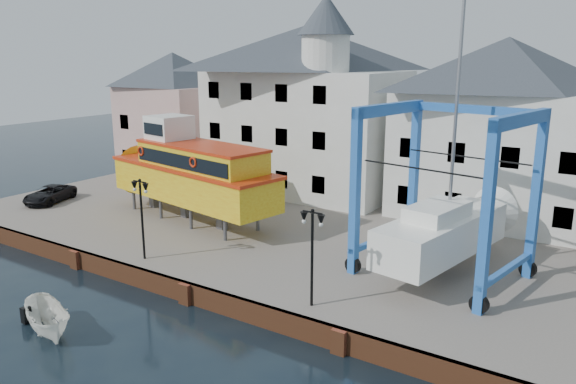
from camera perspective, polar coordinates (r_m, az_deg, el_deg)
The scene contains 12 objects.
ground at distance 26.84m, azimuth -10.25°, elevation -11.08°, with size 140.00×140.00×0.00m, color black.
hardstanding at distance 34.83m, azimuth 2.25°, elevation -4.05°, with size 44.00×22.00×1.00m, color #6B675C.
quay_wall at distance 26.70m, azimuth -10.14°, elevation -10.04°, with size 44.00×0.47×1.00m.
building_pink at distance 50.08m, azimuth -11.41°, elevation 7.83°, with size 8.00×7.00×10.30m.
building_white_main at distance 42.15m, azimuth 1.88°, elevation 8.62°, with size 14.00×8.30×14.00m.
building_white_right at distance 37.56m, azimuth 20.83°, elevation 5.93°, with size 12.00×8.00×11.20m.
lamp_post_left at distance 28.97m, azimuth -14.73°, elevation -0.67°, with size 1.12×0.32×4.20m.
lamp_post_right at distance 22.76m, azimuth 2.48°, elevation -4.19°, with size 1.12×0.32×4.20m.
tour_boat at distance 35.93m, azimuth -10.50°, elevation 2.10°, with size 15.09×6.04×6.40m.
travel_lift at distance 27.88m, azimuth 16.31°, elevation -2.72°, with size 7.93×10.36×15.22m.
van at distance 42.98m, azimuth -23.06°, elevation -0.19°, with size 1.92×4.16×1.16m, color black.
motorboat_a at distance 25.84m, azimuth -23.04°, elevation -13.07°, with size 1.42×3.78×1.46m, color white.
Camera 1 is at (17.07, -17.38, 11.26)m, focal length 35.00 mm.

